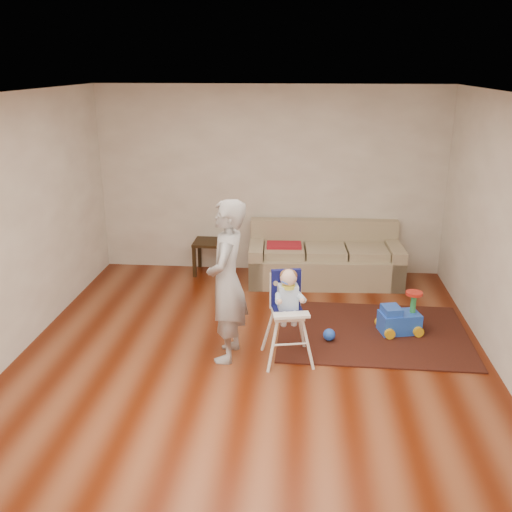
# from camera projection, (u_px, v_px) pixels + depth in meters

# --- Properties ---
(ground) EXTENTS (5.50, 5.50, 0.00)m
(ground) POSITION_uv_depth(u_px,v_px,m) (253.00, 357.00, 6.07)
(ground) COLOR #4F1706
(ground) RESTS_ON ground
(room_envelope) EXTENTS (5.04, 5.52, 2.72)m
(room_envelope) POSITION_uv_depth(u_px,v_px,m) (257.00, 173.00, 5.96)
(room_envelope) COLOR beige
(room_envelope) RESTS_ON ground
(sofa) EXTENTS (2.17, 0.98, 0.82)m
(sofa) POSITION_uv_depth(u_px,v_px,m) (325.00, 254.00, 8.04)
(sofa) COLOR tan
(sofa) RESTS_ON ground
(side_table) EXTENTS (0.49, 0.49, 0.49)m
(side_table) POSITION_uv_depth(u_px,v_px,m) (211.00, 256.00, 8.45)
(side_table) COLOR black
(side_table) RESTS_ON ground
(area_rug) EXTENTS (2.19, 1.66, 0.02)m
(area_rug) POSITION_uv_depth(u_px,v_px,m) (372.00, 333.00, 6.59)
(area_rug) COLOR black
(area_rug) RESTS_ON ground
(ride_on_toy) EXTENTS (0.51, 0.42, 0.49)m
(ride_on_toy) POSITION_uv_depth(u_px,v_px,m) (400.00, 312.00, 6.53)
(ride_on_toy) COLOR blue
(ride_on_toy) RESTS_ON area_rug
(toy_ball) EXTENTS (0.14, 0.14, 0.14)m
(toy_ball) POSITION_uv_depth(u_px,v_px,m) (329.00, 335.00, 6.37)
(toy_ball) COLOR blue
(toy_ball) RESTS_ON area_rug
(high_chair) EXTENTS (0.56, 0.56, 1.02)m
(high_chair) POSITION_uv_depth(u_px,v_px,m) (288.00, 317.00, 5.86)
(high_chair) COLOR white
(high_chair) RESTS_ON ground
(adult) EXTENTS (0.45, 0.65, 1.71)m
(adult) POSITION_uv_depth(u_px,v_px,m) (227.00, 282.00, 5.81)
(adult) COLOR #98989B
(adult) RESTS_ON ground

